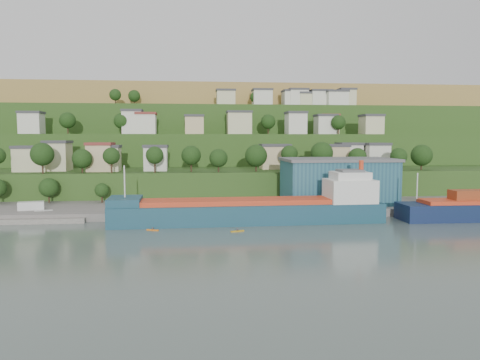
{
  "coord_description": "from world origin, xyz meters",
  "views": [
    {
      "loc": [
        -9.42,
        -101.21,
        20.45
      ],
      "look_at": [
        2.85,
        15.0,
        9.99
      ],
      "focal_mm": 35.0,
      "sensor_mm": 36.0,
      "label": 1
    }
  ],
  "objects": [
    {
      "name": "dinghy",
      "position": [
        -47.0,
        21.67,
        1.64
      ],
      "size": [
        4.67,
        2.89,
        0.87
      ],
      "primitive_type": "cube",
      "rotation": [
        0.0,
        0.0,
        0.31
      ],
      "color": "silver",
      "rests_on": "pebble_beach"
    },
    {
      "name": "quay",
      "position": [
        20.0,
        28.0,
        0.0
      ],
      "size": [
        220.0,
        26.0,
        4.0
      ],
      "primitive_type": "cube",
      "color": "slate",
      "rests_on": "ground"
    },
    {
      "name": "hillside",
      "position": [
        0.03,
        168.66,
        0.09
      ],
      "size": [
        360.0,
        211.01,
        96.0
      ],
      "color": "#284719",
      "rests_on": "ground"
    },
    {
      "name": "warehouse",
      "position": [
        32.25,
        27.91,
        8.43
      ],
      "size": [
        31.06,
        19.1,
        12.8
      ],
      "rotation": [
        0.0,
        0.0,
        -0.0
      ],
      "color": "navy",
      "rests_on": "quay"
    },
    {
      "name": "ground",
      "position": [
        0.0,
        0.0,
        0.0
      ],
      "size": [
        500.0,
        500.0,
        0.0
      ],
      "primitive_type": "plane",
      "color": "#4C5C58",
      "rests_on": "ground"
    },
    {
      "name": "caravan",
      "position": [
        -50.57,
        23.35,
        2.66
      ],
      "size": [
        6.71,
        4.02,
        2.92
      ],
      "primitive_type": "cube",
      "rotation": [
        0.0,
        0.0,
        0.24
      ],
      "color": "silver",
      "rests_on": "pebble_beach"
    },
    {
      "name": "cargo_ship_near",
      "position": [
        6.41,
        10.13,
        2.7
      ],
      "size": [
        66.03,
        11.63,
        16.93
      ],
      "rotation": [
        0.0,
        0.0,
        0.02
      ],
      "color": "#14424D",
      "rests_on": "ground"
    },
    {
      "name": "pebble_beach",
      "position": [
        -55.0,
        22.0,
        0.0
      ],
      "size": [
        40.0,
        18.0,
        2.4
      ],
      "primitive_type": "cube",
      "color": "slate",
      "rests_on": "ground"
    },
    {
      "name": "kayak_yellow",
      "position": [
        0.64,
        -0.48,
        0.23
      ],
      "size": [
        3.12,
        1.51,
        0.78
      ],
      "rotation": [
        0.0,
        0.0,
        0.33
      ],
      "color": "#C29016",
      "rests_on": "ground"
    },
    {
      "name": "kayak_orange",
      "position": [
        -18.0,
        2.83,
        0.21
      ],
      "size": [
        2.81,
        1.58,
        0.71
      ],
      "rotation": [
        0.0,
        0.0,
        -0.41
      ],
      "color": "orange",
      "rests_on": "ground"
    }
  ]
}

